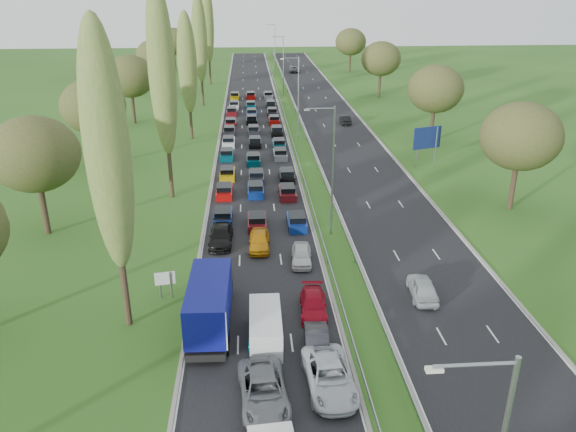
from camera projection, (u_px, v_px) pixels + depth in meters
name	position (u px, v px, depth m)	size (l,w,h in m)	color
ground	(297.00, 135.00, 86.71)	(260.00, 260.00, 0.00)	#285119
near_carriageway	(253.00, 132.00, 88.57)	(10.50, 215.00, 0.04)	black
far_carriageway	(338.00, 130.00, 89.45)	(10.50, 215.00, 0.04)	black
central_reservation	(296.00, 128.00, 88.80)	(2.36, 215.00, 0.32)	gray
lamp_columns	(298.00, 99.00, 82.56)	(0.18, 140.18, 12.00)	gray
poplar_row	(178.00, 64.00, 70.01)	(2.80, 127.80, 22.44)	#2D2116
woodland_left	(86.00, 112.00, 66.02)	(8.00, 166.00, 11.10)	#2D2116
woodland_right	(456.00, 100.00, 72.76)	(8.00, 153.00, 11.10)	#2D2116
traffic_queue_fill	(253.00, 137.00, 83.71)	(9.13, 69.65, 0.80)	navy
near_car_2	(213.00, 278.00, 43.36)	(2.20, 4.77, 1.32)	white
near_car_3	(221.00, 236.00, 50.33)	(2.05, 5.05, 1.47)	black
near_car_6	(264.00, 390.00, 31.17)	(2.61, 5.65, 1.57)	slate
near_car_7	(264.00, 328.00, 37.01)	(1.94, 4.77, 1.38)	#054D4F
near_car_8	(259.00, 240.00, 49.38)	(1.79, 4.44, 1.51)	#C17C0C
near_car_9	(317.00, 344.00, 35.35)	(1.48, 4.25, 1.40)	black
near_car_10	(330.00, 376.00, 32.25)	(2.65, 5.74, 1.59)	silver
near_car_11	(313.00, 304.00, 39.72)	(1.87, 4.61, 1.34)	#9F091B
near_car_12	(301.00, 255.00, 46.90)	(1.66, 4.12, 1.40)	silver
far_car_0	(423.00, 288.00, 41.73)	(1.80, 4.48, 1.53)	#AAB0B3
far_car_1	(345.00, 120.00, 93.42)	(1.46, 4.20, 1.38)	black
far_car_2	(295.00, 69.00, 147.82)	(2.62, 5.69, 1.58)	slate
blue_lorry	(210.00, 301.00, 37.55)	(2.59, 9.34, 3.94)	black
white_van_rear	(265.00, 325.00, 36.61)	(2.04, 5.21, 2.09)	silver
info_sign	(165.00, 281.00, 41.44)	(1.50, 0.35, 2.10)	gray
direction_sign	(427.00, 140.00, 70.39)	(3.82, 1.37, 5.20)	gray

